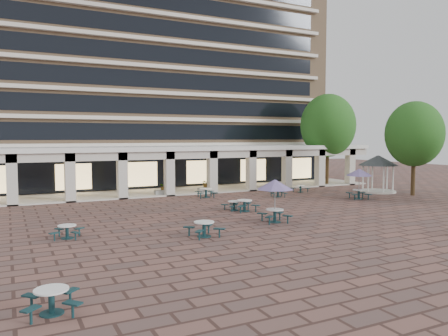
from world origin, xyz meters
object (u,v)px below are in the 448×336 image
at_px(gazebo, 378,165).
at_px(planter_right, 206,187).
at_px(picnic_table_1, 204,228).
at_px(picnic_table_0, 51,299).
at_px(planter_left, 163,190).

bearing_deg(gazebo, planter_right, 155.23).
relative_size(picnic_table_1, planter_right, 1.27).
relative_size(picnic_table_0, picnic_table_1, 0.93).
relative_size(gazebo, planter_right, 2.52).
bearing_deg(picnic_table_0, planter_left, 67.89).
relative_size(planter_left, planter_right, 1.00).
distance_m(planter_left, planter_right, 4.24).
xyz_separation_m(picnic_table_1, planter_right, (7.55, 16.69, 0.08)).
height_order(picnic_table_0, planter_right, planter_right).
bearing_deg(picnic_table_1, picnic_table_0, -142.50).
bearing_deg(picnic_table_0, planter_right, 60.21).
bearing_deg(planter_right, picnic_table_1, -114.34).
height_order(gazebo, planter_right, gazebo).
xyz_separation_m(gazebo, planter_right, (-14.92, 6.89, -2.08)).
bearing_deg(planter_left, picnic_table_1, -101.23).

